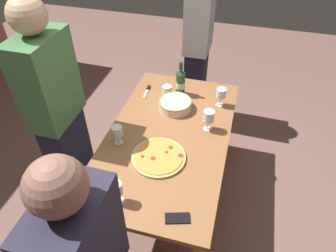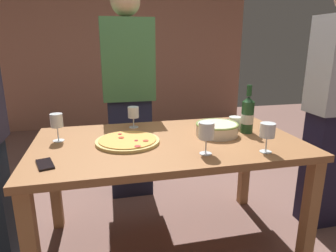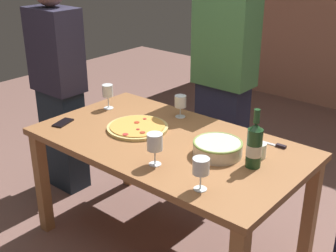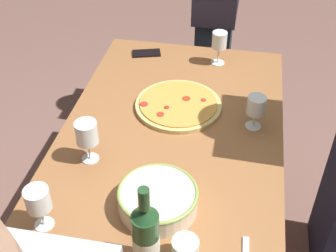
% 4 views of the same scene
% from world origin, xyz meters
% --- Properties ---
extents(ground_plane, '(8.00, 8.00, 0.00)m').
position_xyz_m(ground_plane, '(0.00, 0.00, 0.00)').
color(ground_plane, '#7D594F').
extents(dining_table, '(1.60, 0.90, 0.75)m').
position_xyz_m(dining_table, '(0.00, 0.00, 0.66)').
color(dining_table, '#9A643A').
rests_on(dining_table, ground).
extents(brick_wall_back, '(4.01, 0.16, 2.66)m').
position_xyz_m(brick_wall_back, '(0.00, 3.20, 1.33)').
color(brick_wall_back, '#B1745B').
rests_on(brick_wall_back, ground).
extents(pizza, '(0.38, 0.38, 0.03)m').
position_xyz_m(pizza, '(-0.25, -0.00, 0.76)').
color(pizza, '#D3B86D').
rests_on(pizza, dining_table).
extents(serving_bowl, '(0.27, 0.27, 0.08)m').
position_xyz_m(serving_bowl, '(0.33, 0.03, 0.79)').
color(serving_bowl, beige).
rests_on(serving_bowl, dining_table).
extents(wine_bottle, '(0.08, 0.08, 0.31)m').
position_xyz_m(wine_bottle, '(0.54, 0.04, 0.87)').
color(wine_bottle, '#1F4523').
rests_on(wine_bottle, dining_table).
extents(wine_glass_near_pizza, '(0.07, 0.07, 0.17)m').
position_xyz_m(wine_glass_near_pizza, '(-0.65, 0.13, 0.87)').
color(wine_glass_near_pizza, white).
rests_on(wine_glass_near_pizza, dining_table).
extents(wine_glass_by_bottle, '(0.08, 0.08, 0.15)m').
position_xyz_m(wine_glass_by_bottle, '(-0.17, 0.33, 0.85)').
color(wine_glass_by_bottle, white).
rests_on(wine_glass_by_bottle, dining_table).
extents(wine_glass_far_left, '(0.08, 0.08, 0.17)m').
position_xyz_m(wine_glass_far_left, '(0.14, -0.27, 0.87)').
color(wine_glass_far_left, white).
rests_on(wine_glass_far_left, dining_table).
extents(wine_glass_far_right, '(0.08, 0.08, 0.16)m').
position_xyz_m(wine_glass_far_right, '(0.47, -0.32, 0.87)').
color(wine_glass_far_right, white).
rests_on(wine_glass_far_right, dining_table).
extents(cup_amber, '(0.08, 0.08, 0.08)m').
position_xyz_m(cup_amber, '(0.51, 0.15, 0.79)').
color(cup_amber, white).
rests_on(cup_amber, dining_table).
extents(cell_phone, '(0.11, 0.16, 0.01)m').
position_xyz_m(cell_phone, '(-0.67, -0.24, 0.76)').
color(cell_phone, black).
rests_on(cell_phone, dining_table).
extents(pizza_knife, '(0.18, 0.03, 0.02)m').
position_xyz_m(pizza_knife, '(0.51, 0.33, 0.76)').
color(pizza_knife, silver).
rests_on(pizza_knife, dining_table).
extents(person_host, '(0.42, 0.24, 1.75)m').
position_xyz_m(person_host, '(-0.15, 0.80, 0.89)').
color(person_host, '#1F2238').
rests_on(person_host, ground).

